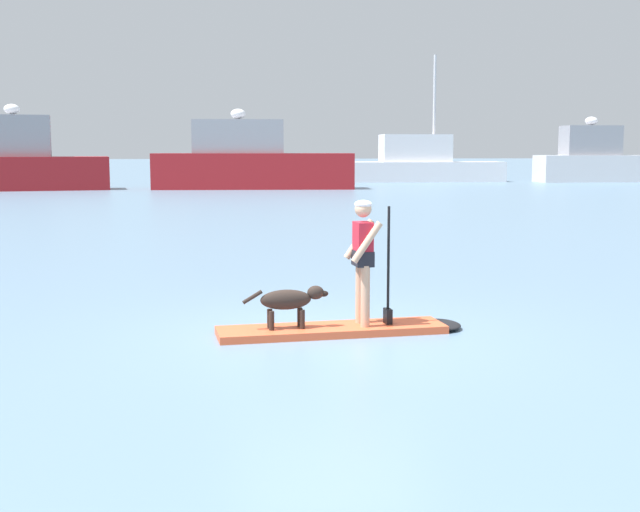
# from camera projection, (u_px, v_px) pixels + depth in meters

# --- Properties ---
(ground_plane) EXTENTS (400.00, 400.00, 0.00)m
(ground_plane) POSITION_uv_depth(u_px,v_px,m) (332.00, 334.00, 10.92)
(ground_plane) COLOR slate
(paddleboard) EXTENTS (3.31, 0.90, 0.10)m
(paddleboard) POSITION_uv_depth(u_px,v_px,m) (348.00, 329.00, 10.96)
(paddleboard) COLOR #E55933
(paddleboard) RESTS_ON ground_plane
(person_paddler) EXTENTS (0.62, 0.50, 1.65)m
(person_paddler) POSITION_uv_depth(u_px,v_px,m) (364.00, 253.00, 10.88)
(person_paddler) COLOR tan
(person_paddler) RESTS_ON paddleboard
(dog) EXTENTS (1.13, 0.26, 0.54)m
(dog) POSITION_uv_depth(u_px,v_px,m) (290.00, 300.00, 10.74)
(dog) COLOR #2D231E
(dog) RESTS_ON paddleboard
(moored_boat_starboard) EXTENTS (9.67, 4.25, 5.02)m
(moored_boat_starboard) POSITION_uv_depth(u_px,v_px,m) (23.00, 162.00, 49.00)
(moored_boat_starboard) COLOR maroon
(moored_boat_starboard) RESTS_ON ground_plane
(moored_boat_port) EXTENTS (12.31, 4.01, 4.81)m
(moored_boat_port) POSITION_uv_depth(u_px,v_px,m) (250.00, 163.00, 50.57)
(moored_boat_port) COLOR maroon
(moored_boat_port) RESTS_ON ground_plane
(moored_boat_outer) EXTENTS (11.47, 3.91, 9.29)m
(moored_boat_outer) POSITION_uv_depth(u_px,v_px,m) (423.00, 164.00, 61.98)
(moored_boat_outer) COLOR white
(moored_boat_outer) RESTS_ON ground_plane
(moored_boat_center) EXTENTS (9.16, 3.23, 4.76)m
(moored_boat_center) POSITION_uv_depth(u_px,v_px,m) (596.00, 161.00, 61.43)
(moored_boat_center) COLOR silver
(moored_boat_center) RESTS_ON ground_plane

